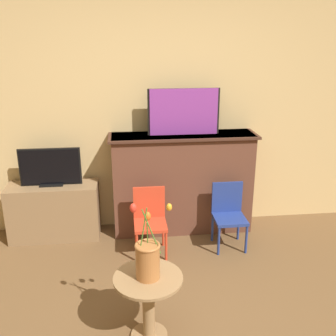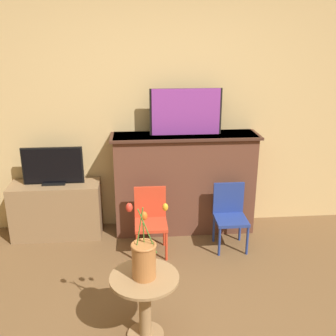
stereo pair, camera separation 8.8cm
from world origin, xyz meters
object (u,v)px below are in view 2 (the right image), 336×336
Objects in this scene: tv_monitor at (53,167)px; vase_tulips at (144,258)px; chair_blue at (230,212)px; painting at (186,112)px; chair_red at (151,217)px.

vase_tulips reaches higher than tv_monitor.
vase_tulips is (-0.87, -1.19, 0.28)m from chair_blue.
painting is at bearing 1.06° from tv_monitor.
chair_blue is at bearing -44.75° from painting.
tv_monitor is 0.94× the size of chair_blue.
painting is 1.13× the size of chair_red.
tv_monitor is at bearing 119.07° from vase_tulips.
painting is 1.19× the size of tv_monitor.
tv_monitor reaches higher than chair_blue.
painting is 1.13× the size of chair_blue.
chair_blue is at bearing -12.03° from tv_monitor.
painting is at bearing 135.25° from chair_blue.
vase_tulips is at bearing -106.55° from painting.
vase_tulips is at bearing -60.93° from tv_monitor.
vase_tulips is at bearing -94.47° from chair_red.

